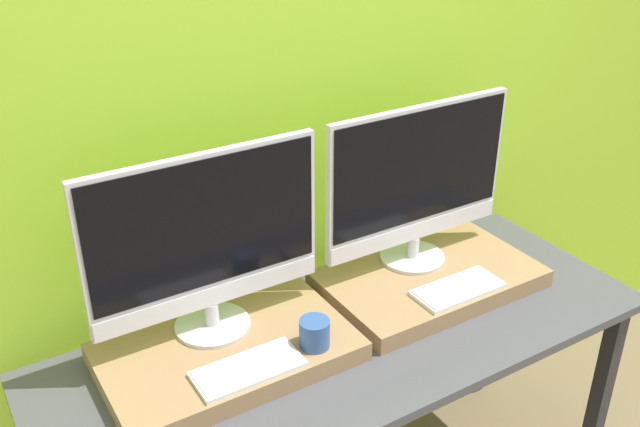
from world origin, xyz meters
The scene contains 9 objects.
wall_back centered at (0.00, 0.76, 1.30)m, with size 8.00×0.04×2.60m.
workbench centered at (0.00, 0.34, 0.71)m, with size 1.79×0.69×0.79m.
wooden_riser_left centered at (-0.35, 0.42, 0.82)m, with size 0.67×0.41×0.06m.
monitor_left centered at (-0.35, 0.51, 1.12)m, with size 0.65×0.21×0.52m.
keyboard_left centered at (-0.35, 0.29, 0.85)m, with size 0.28×0.13×0.01m.
mug centered at (-0.15, 0.29, 0.89)m, with size 0.08×0.08×0.08m.
wooden_riser_right centered at (0.35, 0.42, 0.82)m, with size 0.67×0.41×0.06m.
monitor_right centered at (0.35, 0.51, 1.12)m, with size 0.65×0.21×0.52m.
keyboard_right centered at (0.35, 0.29, 0.85)m, with size 0.28×0.13×0.01m.
Camera 1 is at (-0.95, -1.02, 2.04)m, focal length 40.00 mm.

